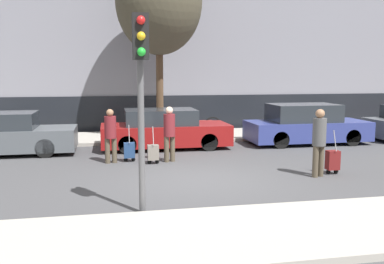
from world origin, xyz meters
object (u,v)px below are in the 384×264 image
trolley_center (153,152)px  bare_tree_near_crossing (159,2)px  pedestrian_left (110,133)px  pedestrian_center (169,131)px  pedestrian_right (319,139)px  trolley_left (129,150)px  traffic_light (141,74)px  parked_car_1 (164,130)px  parked_car_2 (306,125)px  parked_bicycle (200,125)px  trolley_right (333,160)px

trolley_center → bare_tree_near_crossing: bare_tree_near_crossing is taller
pedestrian_left → pedestrian_center: pedestrian_center is taller
pedestrian_left → pedestrian_right: 5.84m
trolley_left → traffic_light: bearing=-90.0°
parked_car_1 → bare_tree_near_crossing: (0.11, 2.10, 4.67)m
parked_car_1 → parked_car_2: 5.32m
trolley_center → bare_tree_near_crossing: (0.77, 4.62, 4.98)m
pedestrian_left → bare_tree_near_crossing: bare_tree_near_crossing is taller
pedestrian_center → trolley_center: 0.81m
parked_bicycle → trolley_right: bearing=-73.5°
trolley_center → trolley_right: 4.97m
pedestrian_right → parked_bicycle: size_ratio=0.98×
traffic_light → bare_tree_near_crossing: (1.43, 9.09, 2.70)m
pedestrian_center → pedestrian_right: size_ratio=0.95×
parked_car_2 → pedestrian_left: size_ratio=2.80×
trolley_left → traffic_light: 5.43m
parked_car_2 → pedestrian_left: bearing=-163.4°
pedestrian_left → parked_bicycle: pedestrian_left is taller
parked_car_1 → traffic_light: traffic_light is taller
parked_bicycle → bare_tree_near_crossing: size_ratio=0.24×
parked_car_1 → pedestrian_right: pedestrian_right is taller
parked_car_1 → traffic_light: (-1.32, -6.99, 1.97)m
trolley_left → bare_tree_near_crossing: bare_tree_near_crossing is taller
pedestrian_center → trolley_center: bearing=-179.9°
trolley_right → traffic_light: traffic_light is taller
trolley_left → bare_tree_near_crossing: 6.64m
parked_car_2 → trolley_center: bearing=-157.4°
pedestrian_center → parked_bicycle: bearing=45.5°
parked_car_1 → trolley_center: (-0.66, -2.52, -0.31)m
pedestrian_left → trolley_right: bearing=145.0°
parked_car_2 → traffic_light: traffic_light is taller
parked_car_1 → bare_tree_near_crossing: bearing=87.0°
trolley_left → bare_tree_near_crossing: (1.43, 4.16, 4.98)m
parked_bicycle → bare_tree_near_crossing: bearing=-175.3°
parked_car_2 → parked_bicycle: (-3.54, 2.26, -0.19)m
trolley_left → trolley_right: size_ratio=0.96×
pedestrian_right → trolley_right: size_ratio=1.49×
parked_car_1 → pedestrian_right: (3.31, -4.88, 0.34)m
pedestrian_left → pedestrian_center: size_ratio=0.97×
parked_car_1 → traffic_light: size_ratio=1.21×
parked_car_1 → traffic_light: 7.38m
parked_car_1 → traffic_light: bearing=-100.7°
traffic_light → parked_bicycle: size_ratio=2.07×
trolley_right → bare_tree_near_crossing: 9.18m
traffic_light → bare_tree_near_crossing: bare_tree_near_crossing is taller
parked_car_1 → trolley_center: 2.62m
trolley_right → traffic_light: bearing=-155.8°
parked_car_1 → trolley_left: 2.47m
traffic_light → trolley_right: bearing=24.2°
trolley_left → trolley_right: trolley_right is taller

